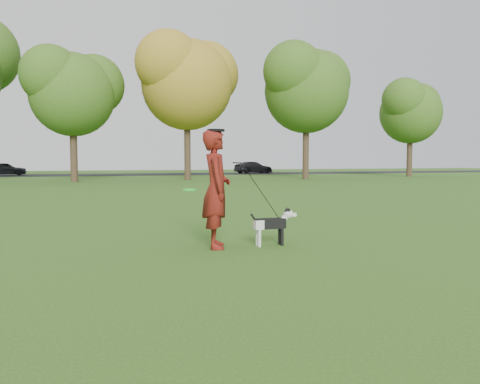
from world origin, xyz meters
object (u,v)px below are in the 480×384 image
object	(u,v)px
dog	(273,222)
car_left	(5,169)
car_right	(254,167)
man	(216,189)

from	to	relation	value
dog	car_left	world-z (taller)	car_left
car_left	car_right	world-z (taller)	car_right
man	dog	distance (m)	1.19
car_right	man	bearing A→B (deg)	149.56
man	dog	bearing A→B (deg)	-84.69
man	dog	world-z (taller)	man
man	dog	size ratio (longest dim) A/B	2.29
car_left	dog	bearing A→B (deg)	-171.93
car_left	car_right	bearing A→B (deg)	-97.27
man	car_right	world-z (taller)	man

